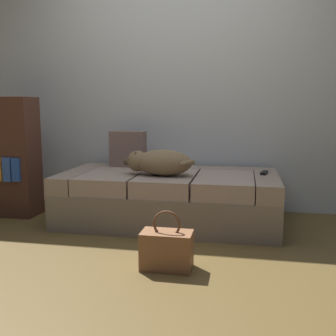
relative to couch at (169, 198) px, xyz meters
name	(u,v)px	position (x,y,z in m)	size (l,w,h in m)	color
ground_plane	(140,266)	(0.00, -1.01, -0.22)	(10.00, 10.00, 0.00)	brown
back_wall	(180,67)	(0.00, 0.59, 1.18)	(6.40, 0.10, 2.80)	silver
couch	(169,198)	(0.00, 0.00, 0.00)	(1.86, 0.95, 0.44)	gray
dog_tan	(159,162)	(-0.06, -0.14, 0.33)	(0.65, 0.30, 0.22)	olive
tv_remote	(264,173)	(0.81, 0.09, 0.23)	(0.04, 0.15, 0.02)	black
throw_pillow	(128,149)	(-0.45, 0.28, 0.39)	(0.34, 0.12, 0.34)	#80655E
handbag	(167,249)	(0.18, -1.01, -0.09)	(0.32, 0.18, 0.38)	#8F5D3B
bookshelf	(7,157)	(-1.53, -0.04, 0.33)	(0.56, 0.30, 1.10)	#4F2E22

